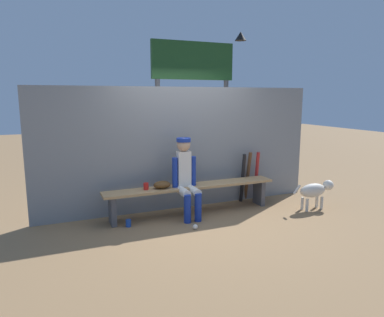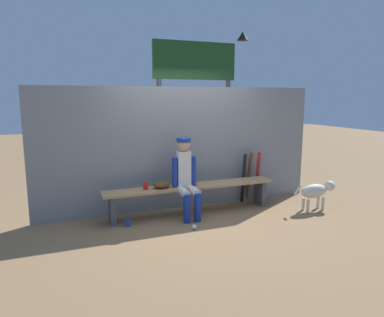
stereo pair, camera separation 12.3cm
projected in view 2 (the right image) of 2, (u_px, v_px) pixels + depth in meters
name	position (u px, v px, depth m)	size (l,w,h in m)	color
ground_plane	(192.00, 213.00, 5.93)	(30.00, 30.00, 0.00)	olive
chainlink_fence	(184.00, 149.00, 6.10)	(5.02, 0.03, 2.10)	gray
dugout_bench	(192.00, 191.00, 5.86)	(2.94, 0.36, 0.49)	tan
player_seated	(186.00, 175.00, 5.65)	(0.41, 0.55, 1.29)	silver
baseball_glove	(162.00, 185.00, 5.64)	(0.28, 0.20, 0.12)	#593819
bat_aluminum_black	(244.00, 178.00, 6.45)	(0.06, 0.06, 0.92)	black
bat_wood_dark	(249.00, 176.00, 6.58)	(0.06, 0.06, 0.95)	brown
bat_aluminum_red	(257.00, 176.00, 6.59)	(0.06, 0.06, 0.92)	#B22323
baseball	(194.00, 227.00, 5.21)	(0.07, 0.07, 0.07)	white
cup_on_ground	(128.00, 223.00, 5.33)	(0.08, 0.08, 0.11)	#1E47AD
cup_on_bench	(146.00, 186.00, 5.57)	(0.08, 0.08, 0.11)	red
scoreboard	(198.00, 81.00, 7.18)	(2.03, 0.27, 3.27)	#3F3F42
dog	(316.00, 191.00, 6.06)	(0.84, 0.20, 0.49)	beige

